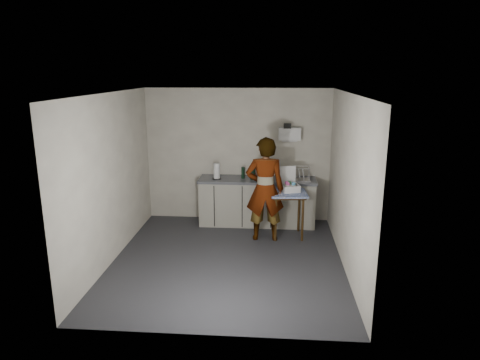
# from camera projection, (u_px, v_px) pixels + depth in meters

# --- Properties ---
(ground) EXTENTS (4.00, 4.00, 0.00)m
(ground) POSITION_uv_depth(u_px,v_px,m) (228.00, 260.00, 6.79)
(ground) COLOR #2D2D33
(ground) RESTS_ON ground
(wall_back) EXTENTS (3.60, 0.02, 2.60)m
(wall_back) POSITION_uv_depth(u_px,v_px,m) (238.00, 155.00, 8.39)
(wall_back) COLOR #BDB4A4
(wall_back) RESTS_ON ground
(wall_right) EXTENTS (0.02, 4.00, 2.60)m
(wall_right) POSITION_uv_depth(u_px,v_px,m) (347.00, 183.00, 6.33)
(wall_right) COLOR #BDB4A4
(wall_right) RESTS_ON ground
(wall_left) EXTENTS (0.02, 4.00, 2.60)m
(wall_left) POSITION_uv_depth(u_px,v_px,m) (112.00, 179.00, 6.60)
(wall_left) COLOR #BDB4A4
(wall_left) RESTS_ON ground
(ceiling) EXTENTS (3.60, 4.00, 0.01)m
(ceiling) POSITION_uv_depth(u_px,v_px,m) (226.00, 94.00, 6.14)
(ceiling) COLOR white
(ceiling) RESTS_ON wall_back
(kitchen_counter) EXTENTS (2.24, 0.62, 0.91)m
(kitchen_counter) POSITION_uv_depth(u_px,v_px,m) (257.00, 203.00, 8.30)
(kitchen_counter) COLOR black
(kitchen_counter) RESTS_ON ground
(wall_shelf) EXTENTS (0.42, 0.18, 0.37)m
(wall_shelf) POSITION_uv_depth(u_px,v_px,m) (290.00, 134.00, 8.14)
(wall_shelf) COLOR white
(wall_shelf) RESTS_ON ground
(side_table) EXTENTS (0.69, 0.69, 0.83)m
(side_table) POSITION_uv_depth(u_px,v_px,m) (288.00, 198.00, 7.60)
(side_table) COLOR #3D280E
(side_table) RESTS_ON ground
(standing_man) EXTENTS (0.70, 0.48, 1.83)m
(standing_man) POSITION_uv_depth(u_px,v_px,m) (265.00, 189.00, 7.41)
(standing_man) COLOR #B2A593
(standing_man) RESTS_ON ground
(soap_bottle) EXTENTS (0.14, 0.14, 0.30)m
(soap_bottle) POSITION_uv_depth(u_px,v_px,m) (253.00, 172.00, 8.07)
(soap_bottle) COLOR black
(soap_bottle) RESTS_ON kitchen_counter
(soda_can) EXTENTS (0.07, 0.07, 0.13)m
(soda_can) POSITION_uv_depth(u_px,v_px,m) (254.00, 176.00, 8.12)
(soda_can) COLOR red
(soda_can) RESTS_ON kitchen_counter
(dark_bottle) EXTENTS (0.07, 0.07, 0.22)m
(dark_bottle) POSITION_uv_depth(u_px,v_px,m) (243.00, 173.00, 8.17)
(dark_bottle) COLOR black
(dark_bottle) RESTS_ON kitchen_counter
(paper_towel) EXTENTS (0.17, 0.17, 0.31)m
(paper_towel) POSITION_uv_depth(u_px,v_px,m) (217.00, 172.00, 8.12)
(paper_towel) COLOR black
(paper_towel) RESTS_ON kitchen_counter
(dish_rack) EXTENTS (0.37, 0.28, 0.26)m
(dish_rack) POSITION_uv_depth(u_px,v_px,m) (300.00, 177.00, 8.05)
(dish_rack) COLOR silver
(dish_rack) RESTS_ON kitchen_counter
(bakery_box) EXTENTS (0.38, 0.38, 0.42)m
(bakery_box) POSITION_uv_depth(u_px,v_px,m) (290.00, 186.00, 7.63)
(bakery_box) COLOR white
(bakery_box) RESTS_ON side_table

